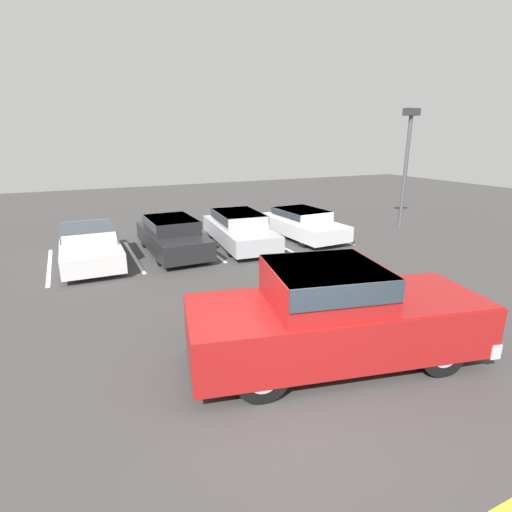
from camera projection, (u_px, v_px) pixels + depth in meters
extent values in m
plane|color=#423F3F|center=(291.00, 400.00, 6.43)|extent=(60.00, 60.00, 0.00)
cube|color=white|center=(49.00, 266.00, 13.05)|extent=(0.12, 4.29, 0.01)
cube|color=white|center=(134.00, 256.00, 14.15)|extent=(0.12, 4.29, 0.01)
cube|color=white|center=(206.00, 247.00, 15.25)|extent=(0.12, 4.29, 0.01)
cube|color=white|center=(268.00, 240.00, 16.35)|extent=(0.12, 4.29, 0.01)
cube|color=white|center=(323.00, 233.00, 17.44)|extent=(0.12, 4.29, 0.01)
cube|color=yellow|center=(512.00, 504.00, 4.61)|extent=(8.95, 0.12, 0.01)
cube|color=#A51919|center=(336.00, 325.00, 7.39)|extent=(5.76, 3.13, 0.94)
cube|color=#A51919|center=(325.00, 285.00, 7.10)|extent=(2.31, 2.23, 0.69)
cube|color=#2D3842|center=(325.00, 276.00, 7.05)|extent=(2.29, 2.28, 0.38)
cube|color=#A51919|center=(421.00, 295.00, 7.64)|extent=(2.38, 2.32, 0.13)
cube|color=silver|center=(457.00, 327.00, 8.07)|extent=(0.63, 2.06, 0.28)
cylinder|color=black|center=(390.00, 312.00, 8.62)|extent=(0.93, 0.47, 0.89)
cylinder|color=#ADADB2|center=(390.00, 312.00, 8.62)|extent=(0.54, 0.40, 0.49)
cylinder|color=black|center=(441.00, 351.00, 7.04)|extent=(0.93, 0.47, 0.89)
cylinder|color=#ADADB2|center=(441.00, 351.00, 7.04)|extent=(0.54, 0.40, 0.49)
cylinder|color=black|center=(241.00, 327.00, 7.91)|extent=(0.93, 0.47, 0.89)
cylinder|color=#ADADB2|center=(241.00, 327.00, 7.91)|extent=(0.54, 0.40, 0.49)
cylinder|color=black|center=(261.00, 375.00, 6.34)|extent=(0.93, 0.47, 0.89)
cylinder|color=#ADADB2|center=(261.00, 375.00, 6.34)|extent=(0.54, 0.40, 0.49)
cube|color=silver|center=(90.00, 249.00, 13.27)|extent=(1.83, 4.35, 0.60)
cube|color=silver|center=(88.00, 233.00, 13.20)|extent=(1.59, 2.27, 0.44)
cube|color=#2D3842|center=(88.00, 231.00, 13.17)|extent=(1.67, 2.23, 0.26)
cylinder|color=black|center=(119.00, 261.00, 12.54)|extent=(0.22, 0.65, 0.64)
cylinder|color=#ADADB2|center=(119.00, 261.00, 12.54)|extent=(0.23, 0.36, 0.35)
cylinder|color=black|center=(65.00, 267.00, 11.91)|extent=(0.22, 0.65, 0.64)
cylinder|color=#ADADB2|center=(65.00, 267.00, 11.91)|extent=(0.23, 0.36, 0.35)
cylinder|color=black|center=(111.00, 242.00, 14.72)|extent=(0.22, 0.65, 0.64)
cylinder|color=#ADADB2|center=(111.00, 242.00, 14.72)|extent=(0.23, 0.36, 0.35)
cylinder|color=black|center=(65.00, 247.00, 14.10)|extent=(0.22, 0.65, 0.64)
cylinder|color=#ADADB2|center=(65.00, 247.00, 14.10)|extent=(0.23, 0.36, 0.35)
cube|color=#232326|center=(173.00, 240.00, 14.44)|extent=(1.82, 4.37, 0.65)
cube|color=#232326|center=(171.00, 224.00, 14.35)|extent=(1.57, 2.28, 0.46)
cube|color=#2D3842|center=(171.00, 222.00, 14.33)|extent=(1.64, 2.24, 0.27)
cylinder|color=black|center=(204.00, 251.00, 13.72)|extent=(0.24, 0.62, 0.61)
cylinder|color=#ADADB2|center=(204.00, 251.00, 13.72)|extent=(0.25, 0.34, 0.34)
cylinder|color=black|center=(161.00, 256.00, 13.10)|extent=(0.24, 0.62, 0.61)
cylinder|color=#ADADB2|center=(161.00, 256.00, 13.10)|extent=(0.25, 0.34, 0.34)
cylinder|color=black|center=(183.00, 235.00, 15.89)|extent=(0.24, 0.62, 0.61)
cylinder|color=#ADADB2|center=(183.00, 235.00, 15.89)|extent=(0.25, 0.34, 0.34)
cylinder|color=black|center=(145.00, 239.00, 15.26)|extent=(0.24, 0.62, 0.61)
cylinder|color=#ADADB2|center=(145.00, 239.00, 15.26)|extent=(0.25, 0.34, 0.34)
cube|color=#B7BABF|center=(239.00, 233.00, 15.49)|extent=(2.17, 4.90, 0.61)
cube|color=#B7BABF|center=(238.00, 218.00, 15.42)|extent=(1.75, 2.61, 0.49)
cube|color=#2D3842|center=(238.00, 216.00, 15.39)|extent=(1.82, 2.56, 0.30)
cylinder|color=black|center=(271.00, 244.00, 14.54)|extent=(0.27, 0.65, 0.64)
cylinder|color=#ADADB2|center=(271.00, 244.00, 14.54)|extent=(0.25, 0.37, 0.35)
cylinder|color=black|center=(231.00, 248.00, 14.05)|extent=(0.27, 0.65, 0.64)
cylinder|color=#ADADB2|center=(231.00, 248.00, 14.05)|extent=(0.25, 0.37, 0.35)
cylinder|color=black|center=(246.00, 228.00, 17.03)|extent=(0.27, 0.65, 0.64)
cylinder|color=#ADADB2|center=(246.00, 228.00, 17.03)|extent=(0.25, 0.37, 0.35)
cylinder|color=black|center=(212.00, 231.00, 16.54)|extent=(0.27, 0.65, 0.64)
cylinder|color=#ADADB2|center=(212.00, 231.00, 16.54)|extent=(0.25, 0.37, 0.35)
cube|color=silver|center=(302.00, 226.00, 16.62)|extent=(2.01, 4.36, 0.58)
cube|color=silver|center=(301.00, 214.00, 16.55)|extent=(1.69, 2.30, 0.42)
cube|color=#2D3842|center=(302.00, 212.00, 16.52)|extent=(1.76, 2.26, 0.25)
cylinder|color=black|center=(336.00, 234.00, 15.96)|extent=(0.25, 0.67, 0.66)
cylinder|color=#ADADB2|center=(336.00, 234.00, 15.96)|extent=(0.25, 0.38, 0.37)
cylinder|color=black|center=(304.00, 238.00, 15.26)|extent=(0.25, 0.67, 0.66)
cylinder|color=#ADADB2|center=(304.00, 238.00, 15.26)|extent=(0.25, 0.38, 0.37)
cylinder|color=black|center=(301.00, 222.00, 18.06)|extent=(0.25, 0.67, 0.66)
cylinder|color=#ADADB2|center=(301.00, 222.00, 18.06)|extent=(0.25, 0.38, 0.37)
cylinder|color=black|center=(271.00, 226.00, 17.36)|extent=(0.25, 0.67, 0.66)
cylinder|color=#ADADB2|center=(271.00, 226.00, 17.36)|extent=(0.25, 0.38, 0.37)
cylinder|color=#515156|center=(405.00, 174.00, 17.93)|extent=(0.17, 0.17, 4.93)
cube|color=#333338|center=(412.00, 112.00, 17.18)|extent=(0.70, 0.36, 0.30)
cube|color=#B7B2A8|center=(90.00, 241.00, 15.90)|extent=(1.92, 0.20, 0.14)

